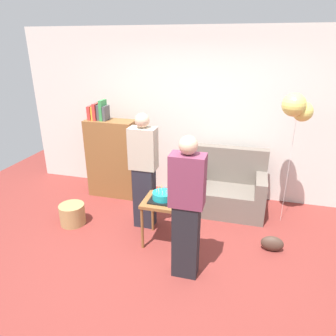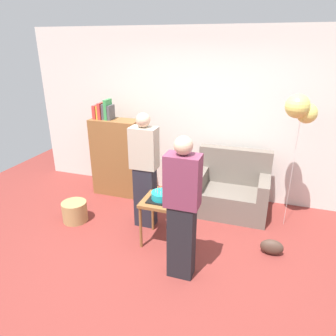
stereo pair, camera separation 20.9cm
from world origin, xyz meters
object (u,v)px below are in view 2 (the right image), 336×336
at_px(balloon_bunch, 300,108).
at_px(person_blowing_candles, 145,171).
at_px(birthday_cake, 162,196).
at_px(wicker_basket, 75,212).
at_px(person_holding_cake, 182,209).
at_px(couch, 231,191).
at_px(bookshelf, 116,156).
at_px(side_table, 162,206).
at_px(handbag, 272,247).

bearing_deg(balloon_bunch, person_blowing_candles, -161.71).
relative_size(birthday_cake, wicker_basket, 0.89).
bearing_deg(person_holding_cake, person_blowing_candles, -52.12).
distance_m(person_holding_cake, balloon_bunch, 2.02).
bearing_deg(couch, bookshelf, 179.06).
xyz_separation_m(birthday_cake, person_holding_cake, (0.41, -0.52, 0.17)).
distance_m(birthday_cake, balloon_bunch, 2.05).
bearing_deg(balloon_bunch, person_holding_cake, -126.84).
xyz_separation_m(birthday_cake, wicker_basket, (-1.38, 0.07, -0.52)).
distance_m(side_table, balloon_bunch, 2.13).
bearing_deg(side_table, couch, 55.82).
height_order(birthday_cake, person_blowing_candles, person_blowing_candles).
xyz_separation_m(bookshelf, person_blowing_candles, (0.85, -0.80, 0.15)).
relative_size(side_table, balloon_bunch, 0.33).
height_order(couch, bookshelf, bookshelf).
relative_size(couch, side_table, 1.79).
bearing_deg(handbag, balloon_bunch, 80.79).
bearing_deg(wicker_basket, bookshelf, 80.65).
bearing_deg(wicker_basket, balloon_bunch, 16.73).
bearing_deg(person_holding_cake, handbag, -149.18).
relative_size(person_blowing_candles, handbag, 5.82).
relative_size(handbag, balloon_bunch, 0.15).
xyz_separation_m(couch, bookshelf, (-1.95, 0.03, 0.34)).
height_order(birthday_cake, handbag, birthday_cake).
bearing_deg(person_holding_cake, balloon_bunch, -131.48).
distance_m(person_holding_cake, handbag, 1.40).
height_order(side_table, handbag, side_table).
height_order(bookshelf, wicker_basket, bookshelf).
relative_size(side_table, person_blowing_candles, 0.38).
bearing_deg(couch, balloon_bunch, -10.93).
xyz_separation_m(couch, balloon_bunch, (0.77, -0.15, 1.35)).
height_order(couch, handbag, couch).
relative_size(birthday_cake, person_blowing_candles, 0.20).
bearing_deg(handbag, couch, 125.04).
distance_m(bookshelf, side_table, 1.66).
bearing_deg(wicker_basket, couch, 25.62).
bearing_deg(person_holding_cake, couch, -106.06).
relative_size(birthday_cake, balloon_bunch, 0.17).
distance_m(side_table, handbag, 1.46).
bearing_deg(wicker_basket, person_holding_cake, -18.23).
distance_m(wicker_basket, balloon_bunch, 3.39).
height_order(person_holding_cake, balloon_bunch, balloon_bunch).
xyz_separation_m(side_table, wicker_basket, (-1.38, 0.07, -0.37)).
relative_size(birthday_cake, handbag, 1.14).
xyz_separation_m(bookshelf, handbag, (2.60, -0.95, -0.58)).
bearing_deg(bookshelf, handbag, -20.14).
bearing_deg(couch, wicker_basket, -154.38).
bearing_deg(person_blowing_candles, balloon_bunch, 35.13).
xyz_separation_m(bookshelf, wicker_basket, (-0.17, -1.05, -0.53)).
height_order(bookshelf, side_table, bookshelf).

